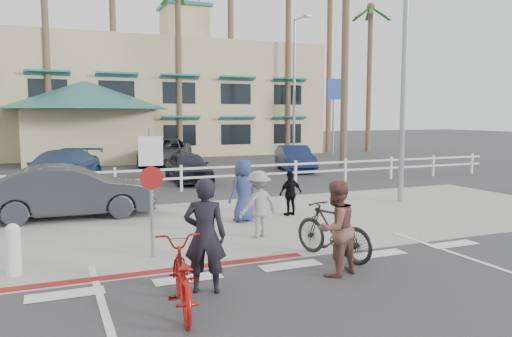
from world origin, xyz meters
name	(u,v)px	position (x,y,z in m)	size (l,w,h in m)	color
ground	(306,275)	(0.00, 0.00, 0.00)	(140.00, 140.00, 0.00)	#333335
bike_path	(373,317)	(0.00, -2.00, 0.00)	(12.00, 16.00, 0.01)	#333335
sidewalk_plaza	(224,224)	(0.00, 4.50, 0.01)	(22.00, 7.00, 0.01)	gray
cross_street	(185,200)	(0.00, 8.50, 0.00)	(40.00, 5.00, 0.01)	#333335
parking_lot	(137,171)	(0.00, 18.00, 0.00)	(50.00, 16.00, 0.01)	#333335
curb_red	(124,276)	(-3.00, 1.20, 0.01)	(7.00, 0.25, 0.02)	maroon
rail_fence	(184,178)	(0.50, 10.50, 0.50)	(29.40, 0.16, 1.00)	silver
building	(133,78)	(2.00, 31.00, 5.65)	(28.00, 16.00, 11.30)	beige
sign_post	(151,186)	(-2.30, 2.20, 1.45)	(0.50, 0.10, 2.90)	gray
bollard_0	(13,250)	(-4.80, 2.00, 0.47)	(0.26, 0.26, 0.95)	silver
streetlight_0	(404,63)	(6.50, 5.50, 4.50)	(0.60, 2.00, 9.00)	gray
streetlight_1	(294,88)	(12.00, 24.00, 4.75)	(0.60, 2.00, 9.50)	gray
info_sign	(333,116)	(14.00, 22.00, 2.80)	(1.20, 0.16, 5.60)	navy
palm_3	(46,45)	(-4.00, 25.00, 7.00)	(4.00, 4.00, 14.00)	#205520
palm_4	(113,42)	(0.00, 26.00, 7.50)	(4.00, 4.00, 15.00)	#205520
palm_5	(179,59)	(4.00, 25.00, 6.50)	(4.00, 4.00, 13.00)	#205520
palm_6	(231,34)	(8.00, 26.00, 8.50)	(4.00, 4.00, 17.00)	#205520
palm_7	(288,57)	(12.00, 25.00, 7.00)	(4.00, 4.00, 14.00)	#205520
palm_8	(329,54)	(16.00, 26.00, 7.50)	(4.00, 4.00, 15.00)	#205520
palm_9	(369,67)	(19.00, 25.00, 6.50)	(4.00, 4.00, 13.00)	#205520
palm_11	(345,38)	(11.00, 16.00, 7.00)	(4.00, 4.00, 14.00)	#205520
bike_red	(181,277)	(-2.45, -0.73, 0.51)	(0.68, 1.96, 1.03)	#9B100C
rider_red	(205,236)	(-1.90, -0.13, 0.94)	(0.68, 0.45, 1.87)	black
bike_black	(333,230)	(1.00, 0.73, 0.57)	(0.54, 1.91, 1.15)	black
rider_black	(336,228)	(0.49, -0.19, 0.86)	(0.83, 0.65, 1.71)	brown
pedestrian_a	(258,204)	(0.31, 2.89, 0.79)	(1.02, 0.58, 1.57)	gray
pedestrian_child	(291,193)	(2.14, 4.86, 0.64)	(0.75, 0.31, 1.28)	black
pedestrian_b	(243,191)	(0.62, 4.64, 0.84)	(0.82, 0.54, 1.69)	navy
car_white_sedan	(70,192)	(-3.64, 6.95, 0.74)	(1.56, 4.48, 1.47)	#282A32
lot_car_1	(59,170)	(-3.78, 13.10, 0.74)	(2.07, 5.08, 1.47)	navy
lot_car_2	(188,167)	(1.31, 12.90, 0.65)	(1.54, 3.83, 1.30)	#1F232A
lot_car_3	(295,158)	(7.43, 14.92, 0.65)	(1.38, 3.96, 1.30)	#121B44
lot_car_5	(166,152)	(2.01, 20.34, 0.77)	(2.54, 5.51, 1.53)	#2D2E33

